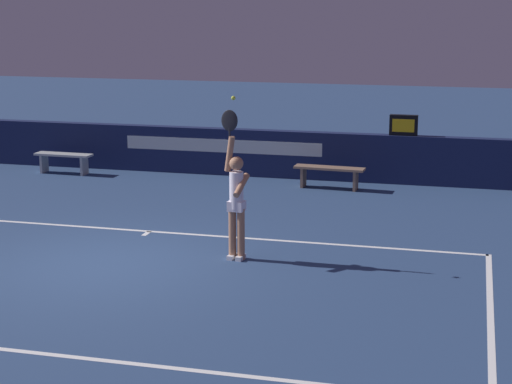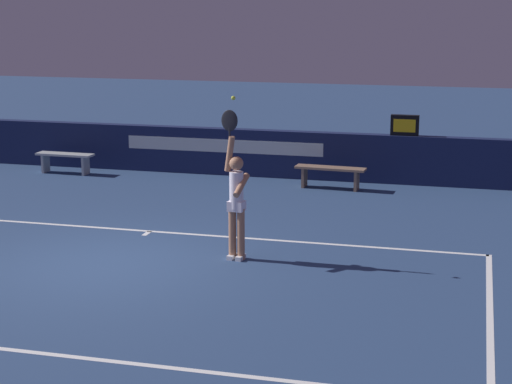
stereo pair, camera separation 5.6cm
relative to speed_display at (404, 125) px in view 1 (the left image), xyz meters
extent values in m
plane|color=navy|center=(-4.08, -7.34, -1.35)|extent=(60.00, 60.00, 0.00)
cube|color=white|center=(-4.08, -5.31, -1.34)|extent=(11.94, 0.09, 0.00)
cube|color=white|center=(1.89, -8.05, -1.34)|extent=(0.09, 5.56, 0.00)
cube|color=white|center=(-4.08, -5.46, -1.34)|extent=(0.09, 0.30, 0.00)
cube|color=#172046|center=(-4.08, 0.00, -0.79)|extent=(17.29, 0.28, 1.11)
cube|color=silver|center=(-4.24, -0.14, -0.63)|extent=(4.82, 0.01, 0.31)
cube|color=black|center=(0.00, 0.00, 0.00)|extent=(0.63, 0.16, 0.46)
cube|color=yellow|center=(0.00, -0.08, 0.00)|extent=(0.49, 0.01, 0.29)
cylinder|color=#AA7455|center=(-2.01, -6.54, -0.92)|extent=(0.12, 0.12, 0.85)
cylinder|color=#AA7455|center=(-2.16, -6.52, -0.92)|extent=(0.12, 0.12, 0.85)
cube|color=white|center=(-2.01, -6.56, -1.31)|extent=(0.13, 0.25, 0.07)
cube|color=white|center=(-2.16, -6.54, -1.31)|extent=(0.13, 0.25, 0.07)
cylinder|color=white|center=(-2.09, -6.53, -0.20)|extent=(0.22, 0.22, 0.60)
cube|color=white|center=(-2.09, -6.53, -0.46)|extent=(0.28, 0.24, 0.16)
sphere|color=#AA7455|center=(-2.09, -6.53, 0.23)|extent=(0.23, 0.23, 0.23)
cylinder|color=#AA7455|center=(-2.20, -6.52, 0.38)|extent=(0.19, 0.12, 0.57)
cylinder|color=#AA7455|center=(-1.98, -6.61, -0.10)|extent=(0.16, 0.50, 0.32)
ellipsoid|color=black|center=(-2.20, -6.52, 0.91)|extent=(0.29, 0.07, 0.35)
cylinder|color=black|center=(-2.20, -6.52, 0.72)|extent=(0.03, 0.03, 0.18)
sphere|color=#CEDE39|center=(-2.10, -6.62, 1.28)|extent=(0.07, 0.07, 0.07)
cube|color=#826551|center=(-1.52, -0.94, -0.88)|extent=(1.59, 0.47, 0.05)
cube|color=#826551|center=(-2.11, -0.90, -1.11)|extent=(0.08, 0.32, 0.46)
cube|color=#826551|center=(-0.92, -0.98, -1.11)|extent=(0.08, 0.32, 0.46)
cube|color=#A9AEAD|center=(-8.00, -0.87, -0.88)|extent=(1.43, 0.40, 0.05)
cube|color=#A9AEAD|center=(-8.54, -0.86, -1.11)|extent=(0.07, 0.32, 0.47)
cube|color=#A9AEAD|center=(-7.46, -0.89, -1.11)|extent=(0.07, 0.32, 0.47)
camera|label=1|loc=(1.53, -19.38, 2.79)|focal=60.14mm
camera|label=2|loc=(1.59, -19.37, 2.79)|focal=60.14mm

